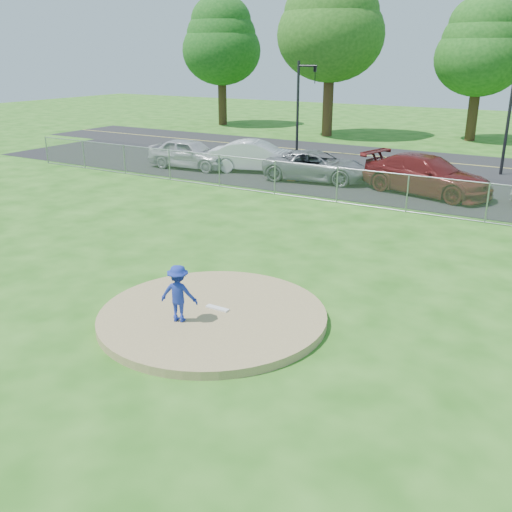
# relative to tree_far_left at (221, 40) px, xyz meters

# --- Properties ---
(ground) EXTENTS (120.00, 120.00, 0.00)m
(ground) POSITION_rel_tree_far_left_xyz_m (22.00, -23.00, -7.06)
(ground) COLOR #205913
(ground) RESTS_ON ground
(pitchers_mound) EXTENTS (5.40, 5.40, 0.20)m
(pitchers_mound) POSITION_rel_tree_far_left_xyz_m (22.00, -33.00, -6.96)
(pitchers_mound) COLOR #947F51
(pitchers_mound) RESTS_ON ground
(pitching_rubber) EXTENTS (0.60, 0.15, 0.04)m
(pitching_rubber) POSITION_rel_tree_far_left_xyz_m (22.00, -32.80, -6.84)
(pitching_rubber) COLOR white
(pitching_rubber) RESTS_ON pitchers_mound
(chain_link_fence) EXTENTS (40.00, 0.06, 1.50)m
(chain_link_fence) POSITION_rel_tree_far_left_xyz_m (22.00, -21.00, -6.31)
(chain_link_fence) COLOR gray
(chain_link_fence) RESTS_ON ground
(parking_lot) EXTENTS (50.00, 8.00, 0.01)m
(parking_lot) POSITION_rel_tree_far_left_xyz_m (22.00, -16.50, -7.05)
(parking_lot) COLOR black
(parking_lot) RESTS_ON ground
(street) EXTENTS (60.00, 7.00, 0.01)m
(street) POSITION_rel_tree_far_left_xyz_m (22.00, -9.00, -7.06)
(street) COLOR black
(street) RESTS_ON ground
(tree_far_left) EXTENTS (6.72, 6.72, 10.74)m
(tree_far_left) POSITION_rel_tree_far_left_xyz_m (0.00, 0.00, 0.00)
(tree_far_left) COLOR #352313
(tree_far_left) RESTS_ON ground
(tree_left) EXTENTS (7.84, 7.84, 12.53)m
(tree_left) POSITION_rel_tree_far_left_xyz_m (11.00, -2.00, 1.18)
(tree_left) COLOR #3B2515
(tree_left) RESTS_ON ground
(tree_center) EXTENTS (6.16, 6.16, 9.84)m
(tree_center) POSITION_rel_tree_far_left_xyz_m (21.00, 1.00, -0.59)
(tree_center) COLOR #382414
(tree_center) RESTS_ON ground
(traffic_signal_left) EXTENTS (1.28, 0.20, 5.60)m
(traffic_signal_left) POSITION_rel_tree_far_left_xyz_m (13.24, -11.00, -3.70)
(traffic_signal_left) COLOR black
(traffic_signal_left) RESTS_ON ground
(pitcher) EXTENTS (0.97, 0.74, 1.34)m
(pitcher) POSITION_rel_tree_far_left_xyz_m (21.61, -33.75, -6.19)
(pitcher) COLOR navy
(pitcher) RESTS_ON pitchers_mound
(traffic_cone) EXTENTS (0.40, 0.40, 0.78)m
(traffic_cone) POSITION_rel_tree_far_left_xyz_m (16.31, -18.00, -6.66)
(traffic_cone) COLOR #EE440C
(traffic_cone) RESTS_ON parking_lot
(parked_car_silver) EXTENTS (4.87, 2.25, 1.61)m
(parked_car_silver) POSITION_rel_tree_far_left_xyz_m (9.99, -17.98, -6.24)
(parked_car_silver) COLOR #B1B1B6
(parked_car_silver) RESTS_ON parking_lot
(parked_car_white) EXTENTS (5.22, 3.18, 1.63)m
(parked_car_white) POSITION_rel_tree_far_left_xyz_m (13.64, -16.92, -6.24)
(parked_car_white) COLOR silver
(parked_car_white) RESTS_ON parking_lot
(parked_car_gray) EXTENTS (5.54, 3.20, 1.45)m
(parked_car_gray) POSITION_rel_tree_far_left_xyz_m (17.36, -17.39, -6.32)
(parked_car_gray) COLOR slate
(parked_car_gray) RESTS_ON parking_lot
(parked_car_darkred) EXTENTS (6.31, 3.78, 1.71)m
(parked_car_darkred) POSITION_rel_tree_far_left_xyz_m (22.80, -17.48, -6.19)
(parked_car_darkred) COLOR #5B1716
(parked_car_darkred) RESTS_ON parking_lot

